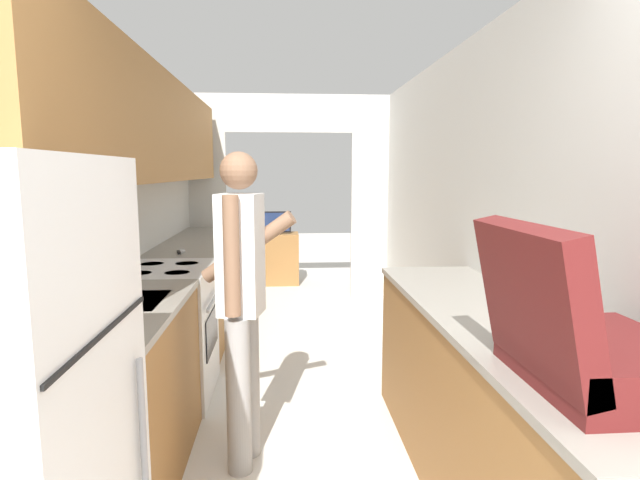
{
  "coord_description": "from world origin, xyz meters",
  "views": [
    {
      "loc": [
        -0.07,
        -0.76,
        1.58
      ],
      "look_at": [
        0.16,
        2.42,
        1.15
      ],
      "focal_mm": 28.0,
      "sensor_mm": 36.0,
      "label": 1
    }
  ],
  "objects_px": {
    "range_oven": "(166,331)",
    "person": "(241,301)",
    "suitcase": "(579,340)",
    "television": "(272,223)",
    "tv_cabinet": "(273,258)",
    "knife": "(180,252)"
  },
  "relations": [
    {
      "from": "range_oven",
      "to": "knife",
      "type": "bearing_deg",
      "value": 91.84
    },
    {
      "from": "suitcase",
      "to": "knife",
      "type": "height_order",
      "value": "suitcase"
    },
    {
      "from": "knife",
      "to": "person",
      "type": "bearing_deg",
      "value": -83.81
    },
    {
      "from": "person",
      "to": "suitcase",
      "type": "height_order",
      "value": "person"
    },
    {
      "from": "suitcase",
      "to": "knife",
      "type": "distance_m",
      "value": 3.22
    },
    {
      "from": "television",
      "to": "knife",
      "type": "height_order",
      "value": "television"
    },
    {
      "from": "suitcase",
      "to": "television",
      "type": "bearing_deg",
      "value": 100.91
    },
    {
      "from": "television",
      "to": "person",
      "type": "bearing_deg",
      "value": -90.81
    },
    {
      "from": "range_oven",
      "to": "suitcase",
      "type": "distance_m",
      "value": 2.75
    },
    {
      "from": "range_oven",
      "to": "suitcase",
      "type": "bearing_deg",
      "value": -49.62
    },
    {
      "from": "suitcase",
      "to": "tv_cabinet",
      "type": "relative_size",
      "value": 0.81
    },
    {
      "from": "range_oven",
      "to": "person",
      "type": "height_order",
      "value": "person"
    },
    {
      "from": "range_oven",
      "to": "person",
      "type": "distance_m",
      "value": 1.16
    },
    {
      "from": "television",
      "to": "suitcase",
      "type": "bearing_deg",
      "value": -79.09
    },
    {
      "from": "person",
      "to": "tv_cabinet",
      "type": "height_order",
      "value": "person"
    },
    {
      "from": "range_oven",
      "to": "person",
      "type": "xyz_separation_m",
      "value": [
        0.61,
        -0.88,
        0.44
      ]
    },
    {
      "from": "range_oven",
      "to": "television",
      "type": "distance_m",
      "value": 3.58
    },
    {
      "from": "tv_cabinet",
      "to": "suitcase",
      "type": "bearing_deg",
      "value": -79.17
    },
    {
      "from": "television",
      "to": "range_oven",
      "type": "bearing_deg",
      "value": -100.82
    },
    {
      "from": "range_oven",
      "to": "person",
      "type": "bearing_deg",
      "value": -55.48
    },
    {
      "from": "range_oven",
      "to": "tv_cabinet",
      "type": "xyz_separation_m",
      "value": [
        0.67,
        3.54,
        -0.11
      ]
    },
    {
      "from": "suitcase",
      "to": "tv_cabinet",
      "type": "bearing_deg",
      "value": 100.83
    }
  ]
}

